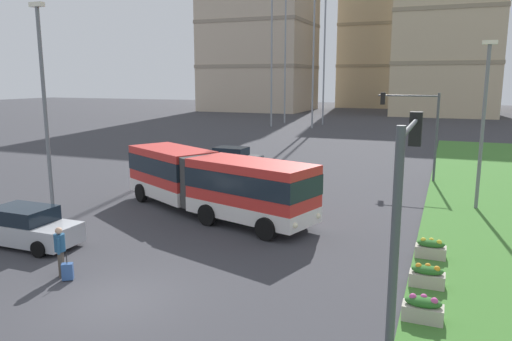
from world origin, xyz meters
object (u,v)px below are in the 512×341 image
flower_planter_1 (427,276)px  flower_planter_2 (431,248)px  apartment_tower_westcentre (376,8)px  rolling_suitcase (68,271)px  articulated_bus (211,182)px  apartment_tower_centre (449,15)px  pedestrian_crossing (60,248)px  streetlight_median (483,119)px  traffic_light_near_right (403,212)px  car_silver_hatch (26,227)px  car_grey_wagon (233,158)px  flower_planter_0 (423,308)px  traffic_light_far_right (417,121)px  apartment_tower_west (259,4)px  streetlight_left (45,105)px

flower_planter_1 → flower_planter_2: size_ratio=1.00×
apartment_tower_westcentre → rolling_suitcase: bearing=-86.5°
articulated_bus → apartment_tower_centre: 80.76m
pedestrian_crossing → apartment_tower_centre: bearing=83.1°
flower_planter_1 → streetlight_median: (1.90, 11.18, 4.28)m
streetlight_median → rolling_suitcase: bearing=-131.2°
traffic_light_near_right → apartment_tower_centre: (-0.66, 89.88, 14.15)m
streetlight_median → traffic_light_near_right: bearing=-97.6°
articulated_bus → apartment_tower_westcentre: (-7.55, 102.79, 21.79)m
car_silver_hatch → car_grey_wagon: bearing=88.5°
car_grey_wagon → rolling_suitcase: size_ratio=4.61×
car_grey_wagon → apartment_tower_centre: (13.79, 66.30, 17.48)m
apartment_tower_westcentre → car_silver_hatch: bearing=-88.6°
flower_planter_0 → traffic_light_far_right: 20.39m
car_silver_hatch → flower_planter_2: 15.96m
car_silver_hatch → traffic_light_far_right: bearing=54.5°
pedestrian_crossing → apartment_tower_westcentre: bearing=93.3°
articulated_bus → traffic_light_near_right: bearing=-48.5°
apartment_tower_west → apartment_tower_westcentre: 31.63m
flower_planter_0 → apartment_tower_westcentre: size_ratio=0.02×
articulated_bus → pedestrian_crossing: bearing=-97.7°
streetlight_left → car_silver_hatch: bearing=-60.3°
car_silver_hatch → pedestrian_crossing: size_ratio=2.53×
rolling_suitcase → flower_planter_1: size_ratio=0.88×
car_silver_hatch → apartment_tower_centre: (14.29, 85.39, 17.48)m
flower_planter_1 → streetlight_left: streetlight_left is taller
flower_planter_0 → apartment_tower_west: size_ratio=0.02×
apartment_tower_westcentre → articulated_bus: bearing=-85.8°
streetlight_median → apartment_tower_westcentre: apartment_tower_westcentre is taller
flower_planter_2 → flower_planter_1: bearing=-90.0°
pedestrian_crossing → streetlight_median: streetlight_median is taller
traffic_light_far_right → streetlight_median: streetlight_median is taller
streetlight_left → apartment_tower_westcentre: size_ratio=0.21×
flower_planter_1 → apartment_tower_west: (-38.81, 84.25, 21.90)m
rolling_suitcase → pedestrian_crossing: bearing=156.0°
car_grey_wagon → flower_planter_2: (14.85, -14.71, -0.33)m
flower_planter_1 → apartment_tower_westcentre: apartment_tower_westcentre is taller
flower_planter_2 → traffic_light_near_right: (-0.40, -8.87, 3.66)m
streetlight_left → articulated_bus: bearing=27.0°
car_grey_wagon → pedestrian_crossing: (3.16, -21.07, 0.25)m
articulated_bus → apartment_tower_westcentre: apartment_tower_westcentre is taller
car_silver_hatch → streetlight_median: bearing=36.6°
streetlight_left → apartment_tower_centre: bearing=78.8°
streetlight_median → apartment_tower_west: (-40.71, 73.07, 17.62)m
streetlight_left → flower_planter_0: bearing=-13.8°
flower_planter_0 → traffic_light_near_right: bearing=-96.2°
apartment_tower_west → flower_planter_2: bearing=-64.5°
articulated_bus → pedestrian_crossing: size_ratio=6.77×
streetlight_median → car_grey_wagon: bearing=159.4°
pedestrian_crossing → flower_planter_2: pedestrian_crossing is taller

